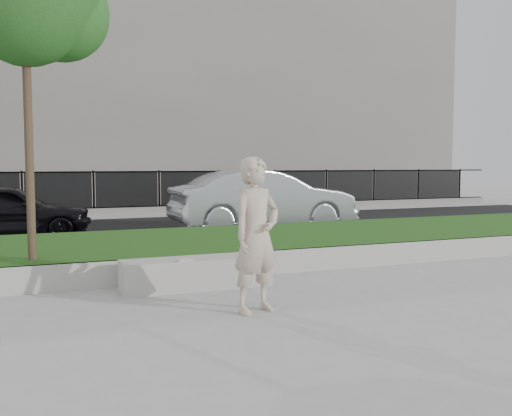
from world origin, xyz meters
name	(u,v)px	position (x,y,z in m)	size (l,w,h in m)	color
ground	(237,293)	(0.00, 0.00, 0.00)	(90.00, 90.00, 0.00)	gray
grass_bank	(182,250)	(0.00, 3.00, 0.20)	(34.00, 4.00, 0.40)	#0E340D
grass_kerb	(214,267)	(0.00, 1.04, 0.20)	(34.00, 0.08, 0.40)	gray
street	(131,229)	(0.00, 8.50, 0.02)	(34.00, 7.00, 0.04)	black
far_pavement	(108,214)	(0.00, 13.00, 0.06)	(34.00, 3.00, 0.12)	gray
iron_fence	(112,202)	(0.00, 12.00, 0.54)	(32.00, 0.30, 1.50)	slate
building_facade	(85,95)	(0.00, 20.00, 5.00)	(34.00, 10.00, 10.00)	slate
stone_bench	(197,273)	(-0.44, 0.49, 0.23)	(2.22, 0.55, 0.45)	gray
man	(256,235)	(-0.15, -1.09, 0.96)	(0.70, 0.46, 1.92)	#C1AB94
book	(185,260)	(-0.67, 0.32, 0.47)	(0.21, 0.15, 0.02)	beige
car_dark	(6,211)	(-3.16, 7.38, 0.71)	(1.57, 3.91, 1.33)	black
car_silver	(263,200)	(3.25, 6.65, 0.86)	(1.73, 4.97, 1.64)	#989AA1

